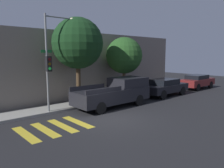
% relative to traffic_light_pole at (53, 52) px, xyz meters
% --- Properties ---
extents(ground_plane, '(60.00, 60.00, 0.00)m').
position_rel_traffic_light_pole_xyz_m(ground_plane, '(1.59, -3.37, -3.73)').
color(ground_plane, black).
extents(sidewalk, '(26.00, 1.84, 0.14)m').
position_rel_traffic_light_pole_xyz_m(sidewalk, '(1.59, 0.75, -3.66)').
color(sidewalk, gray).
rests_on(sidewalk, ground).
extents(building_row, '(26.00, 6.00, 5.33)m').
position_rel_traffic_light_pole_xyz_m(building_row, '(1.59, 5.07, -1.07)').
color(building_row, slate).
rests_on(building_row, ground).
extents(crosswalk, '(3.22, 2.60, 0.00)m').
position_rel_traffic_light_pole_xyz_m(crosswalk, '(-1.43, -2.57, -3.73)').
color(crosswalk, gold).
rests_on(crosswalk, ground).
extents(traffic_light_pole, '(2.33, 0.56, 5.98)m').
position_rel_traffic_light_pole_xyz_m(traffic_light_pole, '(0.00, 0.00, 0.00)').
color(traffic_light_pole, slate).
rests_on(traffic_light_pole, ground).
extents(pickup_truck, '(5.65, 2.03, 1.94)m').
position_rel_traffic_light_pole_xyz_m(pickup_truck, '(3.95, -1.27, -2.74)').
color(pickup_truck, black).
rests_on(pickup_truck, ground).
extents(sedan_near_corner, '(4.68, 1.89, 1.48)m').
position_rel_traffic_light_pole_xyz_m(sedan_near_corner, '(9.79, -1.27, -2.93)').
color(sedan_near_corner, black).
rests_on(sedan_near_corner, ground).
extents(sedan_middle, '(4.53, 1.77, 1.48)m').
position_rel_traffic_light_pole_xyz_m(sedan_middle, '(15.61, -1.27, -2.92)').
color(sedan_middle, maroon).
rests_on(sedan_middle, ground).
extents(tree_near_corner, '(3.48, 3.48, 6.09)m').
position_rel_traffic_light_pole_xyz_m(tree_near_corner, '(2.04, 0.48, 0.61)').
color(tree_near_corner, '#42301E').
rests_on(tree_near_corner, ground).
extents(tree_midblock, '(2.97, 2.97, 5.00)m').
position_rel_traffic_light_pole_xyz_m(tree_midblock, '(6.50, 0.48, -0.23)').
color(tree_midblock, brown).
rests_on(tree_midblock, ground).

